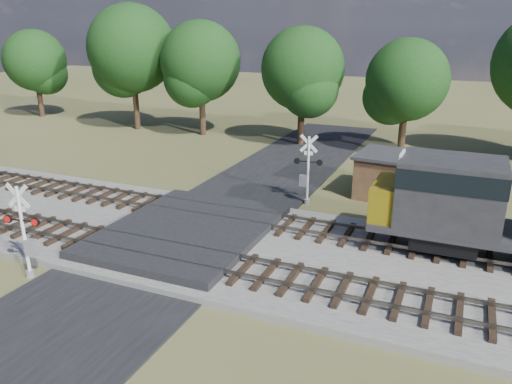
% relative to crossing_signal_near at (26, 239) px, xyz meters
% --- Properties ---
extents(ground, '(160.00, 160.00, 0.00)m').
position_rel_crossing_signal_near_xyz_m(ground, '(3.81, 5.23, -1.63)').
color(ground, '#4A4B28').
rests_on(ground, ground).
extents(ballast_bed, '(140.00, 10.00, 0.30)m').
position_rel_crossing_signal_near_xyz_m(ballast_bed, '(13.81, 5.73, -1.48)').
color(ballast_bed, gray).
rests_on(ballast_bed, ground).
extents(road, '(7.00, 60.00, 0.08)m').
position_rel_crossing_signal_near_xyz_m(road, '(3.81, 5.23, -1.59)').
color(road, black).
rests_on(road, ground).
extents(crossing_panel, '(7.00, 9.00, 0.62)m').
position_rel_crossing_signal_near_xyz_m(crossing_panel, '(3.81, 5.73, -1.31)').
color(crossing_panel, '#262628').
rests_on(crossing_panel, ground).
extents(track_near, '(140.00, 2.60, 0.33)m').
position_rel_crossing_signal_near_xyz_m(track_near, '(6.94, 3.23, -1.22)').
color(track_near, black).
rests_on(track_near, ballast_bed).
extents(track_far, '(140.00, 2.60, 0.33)m').
position_rel_crossing_signal_near_xyz_m(track_far, '(6.94, 8.23, -1.22)').
color(track_far, black).
rests_on(track_far, ballast_bed).
extents(crossing_signal_near, '(1.58, 0.37, 3.92)m').
position_rel_crossing_signal_near_xyz_m(crossing_signal_near, '(0.00, 0.00, 0.00)').
color(crossing_signal_near, silver).
rests_on(crossing_signal_near, ground).
extents(crossing_signal_far, '(1.60, 0.37, 3.97)m').
position_rel_crossing_signal_near_xyz_m(crossing_signal_far, '(7.43, 12.51, 0.02)').
color(crossing_signal_far, silver).
rests_on(crossing_signal_far, ground).
extents(equipment_shed, '(4.09, 4.09, 2.56)m').
position_rel_crossing_signal_near_xyz_m(equipment_shed, '(11.51, 15.74, -0.33)').
color(equipment_shed, '#4A2E20').
rests_on(equipment_shed, ground).
extents(treeline, '(79.46, 9.39, 11.55)m').
position_rel_crossing_signal_near_xyz_m(treeline, '(10.13, 26.51, 5.01)').
color(treeline, black).
rests_on(treeline, ground).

